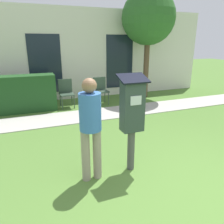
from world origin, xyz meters
TOP-DOWN VIEW (x-y plane):
  - ground_plane at (0.00, 0.00)m, footprint 40.00×40.00m
  - sidewalk at (0.00, 3.94)m, footprint 12.00×1.10m
  - building_facade at (0.00, 6.22)m, footprint 10.00×0.26m
  - parking_meter at (-0.58, 0.99)m, footprint 0.44×0.31m
  - person_standing at (-1.27, 0.96)m, footprint 0.32×0.32m
  - outdoor_chair_left at (-0.92, 5.08)m, footprint 0.44×0.44m
  - outdoor_chair_middle at (0.26, 5.08)m, footprint 0.44×0.44m
  - hedge_row at (-2.55, 5.07)m, footprint 2.59×0.60m
  - tree at (2.18, 5.38)m, footprint 1.90×1.90m

SIDE VIEW (x-z plane):
  - ground_plane at x=0.00m, z-range 0.00..0.00m
  - sidewalk at x=0.00m, z-range 0.00..0.02m
  - outdoor_chair_left at x=-0.92m, z-range 0.08..0.98m
  - outdoor_chair_middle at x=0.26m, z-range 0.08..0.98m
  - hedge_row at x=-2.55m, z-range 0.00..1.10m
  - person_standing at x=-1.27m, z-range 0.14..1.72m
  - parking_meter at x=-0.58m, z-range 0.22..1.81m
  - building_facade at x=0.00m, z-range 0.00..3.20m
  - tree at x=2.18m, z-range 0.94..4.75m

